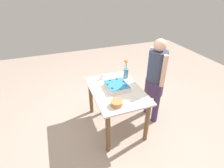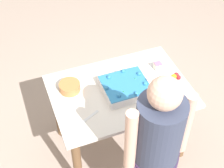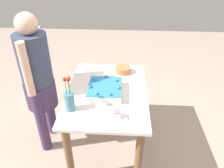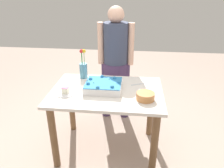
{
  "view_description": "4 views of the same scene",
  "coord_description": "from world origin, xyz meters",
  "px_view_note": "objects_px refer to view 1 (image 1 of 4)",
  "views": [
    {
      "loc": [
        2.17,
        -0.88,
        2.23
      ],
      "look_at": [
        -0.1,
        -0.04,
        0.79
      ],
      "focal_mm": 28.0,
      "sensor_mm": 36.0,
      "label": 1
    },
    {
      "loc": [
        0.75,
        1.78,
        2.74
      ],
      "look_at": [
        0.06,
        -0.04,
        0.79
      ],
      "focal_mm": 55.0,
      "sensor_mm": 36.0,
      "label": 2
    },
    {
      "loc": [
        -1.78,
        -0.16,
        1.96
      ],
      "look_at": [
        -0.03,
        -0.05,
        0.84
      ],
      "focal_mm": 35.0,
      "sensor_mm": 36.0,
      "label": 3
    },
    {
      "loc": [
        0.27,
        -1.95,
        1.73
      ],
      "look_at": [
        0.06,
        -0.02,
        0.82
      ],
      "focal_mm": 35.0,
      "sensor_mm": 36.0,
      "label": 4
    }
  ],
  "objects_px": {
    "fruit_bowl": "(117,103)",
    "person_standing": "(156,77)",
    "sheet_cake": "(117,86)",
    "flower_vase": "(126,72)",
    "cake_knife": "(137,99)",
    "serving_plate_with_slice": "(102,78)"
  },
  "relations": [
    {
      "from": "cake_knife",
      "to": "person_standing",
      "type": "xyz_separation_m",
      "value": [
        -0.32,
        0.5,
        0.11
      ]
    },
    {
      "from": "sheet_cake",
      "to": "fruit_bowl",
      "type": "bearing_deg",
      "value": -21.81
    },
    {
      "from": "person_standing",
      "to": "cake_knife",
      "type": "bearing_deg",
      "value": 32.45
    },
    {
      "from": "serving_plate_with_slice",
      "to": "cake_knife",
      "type": "xyz_separation_m",
      "value": [
        0.73,
        0.31,
        -0.02
      ]
    },
    {
      "from": "sheet_cake",
      "to": "fruit_bowl",
      "type": "distance_m",
      "value": 0.45
    },
    {
      "from": "fruit_bowl",
      "to": "person_standing",
      "type": "xyz_separation_m",
      "value": [
        -0.36,
        0.84,
        0.08
      ]
    },
    {
      "from": "serving_plate_with_slice",
      "to": "cake_knife",
      "type": "relative_size",
      "value": 0.83
    },
    {
      "from": "flower_vase",
      "to": "person_standing",
      "type": "bearing_deg",
      "value": 49.96
    },
    {
      "from": "sheet_cake",
      "to": "fruit_bowl",
      "type": "relative_size",
      "value": 2.12
    },
    {
      "from": "sheet_cake",
      "to": "fruit_bowl",
      "type": "height_order",
      "value": "sheet_cake"
    },
    {
      "from": "serving_plate_with_slice",
      "to": "person_standing",
      "type": "distance_m",
      "value": 0.91
    },
    {
      "from": "flower_vase",
      "to": "fruit_bowl",
      "type": "relative_size",
      "value": 1.97
    },
    {
      "from": "serving_plate_with_slice",
      "to": "fruit_bowl",
      "type": "distance_m",
      "value": 0.77
    },
    {
      "from": "serving_plate_with_slice",
      "to": "flower_vase",
      "type": "height_order",
      "value": "flower_vase"
    },
    {
      "from": "fruit_bowl",
      "to": "serving_plate_with_slice",
      "type": "bearing_deg",
      "value": 177.71
    },
    {
      "from": "flower_vase",
      "to": "cake_knife",
      "type": "bearing_deg",
      "value": -9.31
    },
    {
      "from": "cake_knife",
      "to": "flower_vase",
      "type": "height_order",
      "value": "flower_vase"
    },
    {
      "from": "fruit_bowl",
      "to": "person_standing",
      "type": "relative_size",
      "value": 0.11
    },
    {
      "from": "fruit_bowl",
      "to": "person_standing",
      "type": "distance_m",
      "value": 0.91
    },
    {
      "from": "cake_knife",
      "to": "fruit_bowl",
      "type": "relative_size",
      "value": 1.29
    },
    {
      "from": "cake_knife",
      "to": "person_standing",
      "type": "bearing_deg",
      "value": -82.48
    },
    {
      "from": "cake_knife",
      "to": "fruit_bowl",
      "type": "bearing_deg",
      "value": 71.62
    }
  ]
}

